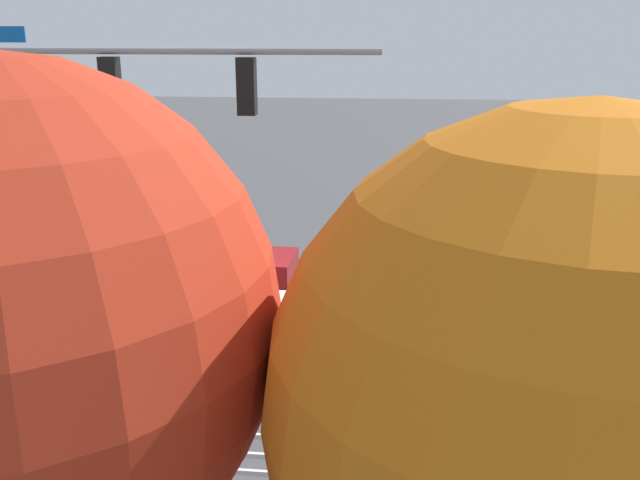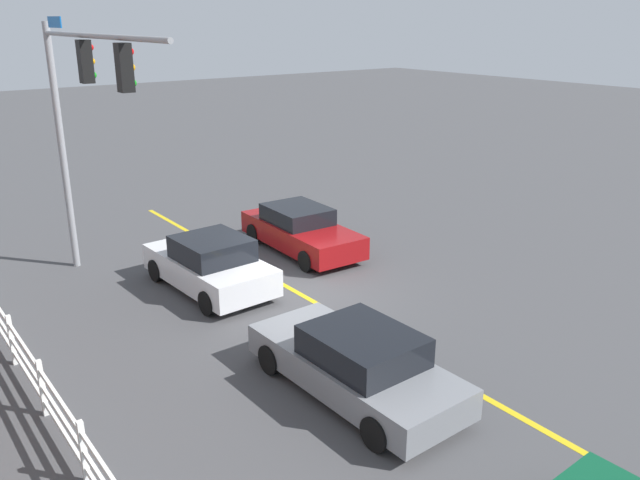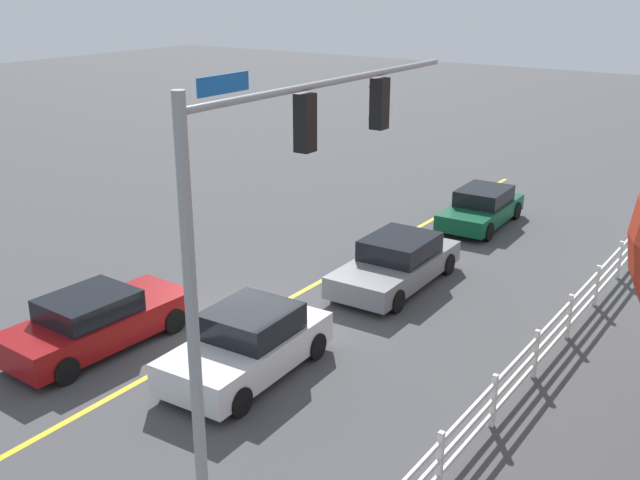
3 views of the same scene
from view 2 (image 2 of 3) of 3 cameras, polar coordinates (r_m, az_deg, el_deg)
name	(u,v)px [view 2 (image 2 of 3)]	position (r m, az deg, el deg)	size (l,w,h in m)	color
ground_plane	(298,293)	(17.69, -1.93, -4.68)	(120.00, 120.00, 0.00)	#444447
lane_center_stripe	(400,350)	(14.91, 7.06, -9.56)	(28.00, 0.16, 0.01)	gold
signal_assembly	(80,104)	(17.73, -20.29, 11.14)	(7.90, 0.37, 7.12)	gray
car_0	(301,230)	(20.65, -1.72, 0.88)	(4.71, 2.07, 1.42)	maroon
car_2	(210,264)	(17.92, -9.63, -2.13)	(4.29, 2.16, 1.53)	silver
car_3	(357,363)	(12.97, 3.23, -10.72)	(4.82, 2.10, 1.41)	slate
white_rail_fence	(61,416)	(12.37, -21.77, -14.18)	(26.10, 0.10, 1.15)	white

